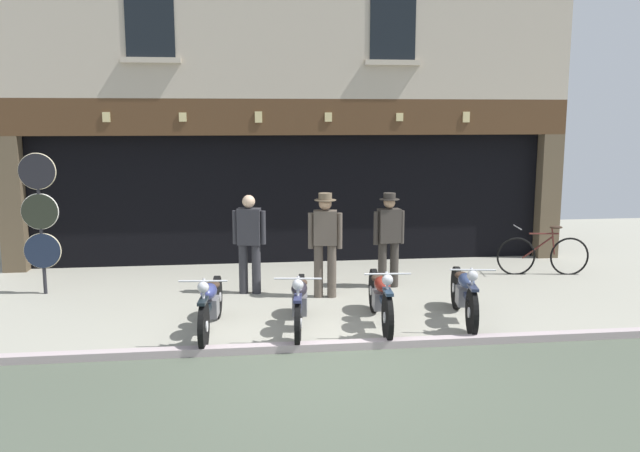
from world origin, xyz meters
TOP-DOWN VIEW (x-y plane):
  - ground at (0.00, -0.98)m, footprint 23.22×22.00m
  - shop_facade at (-0.00, 7.01)m, footprint 11.52×4.42m
  - motorcycle_left at (-1.49, 0.93)m, footprint 0.62×2.03m
  - motorcycle_center_left at (-0.26, 0.91)m, footprint 0.62×2.01m
  - motorcycle_center at (0.89, 0.95)m, footprint 0.62×2.05m
  - motorcycle_center_right at (2.14, 1.00)m, footprint 0.62×1.97m
  - salesman_left at (-0.92, 2.96)m, footprint 0.55×0.29m
  - shopkeeper_center at (0.31, 2.57)m, footprint 0.56×0.35m
  - salesman_right at (1.49, 3.08)m, footprint 0.56×0.34m
  - tyre_sign_pole at (-4.36, 3.35)m, footprint 0.61×0.06m
  - advert_board_near at (2.71, 5.40)m, footprint 0.64×0.03m
  - advert_board_far at (3.69, 5.40)m, footprint 0.72×0.03m
  - leaning_bicycle at (4.61, 3.63)m, footprint 1.73×0.50m

SIDE VIEW (x-z plane):
  - ground at x=0.00m, z-range -0.13..0.05m
  - leaning_bicycle at x=4.61m, z-range -0.09..0.86m
  - motorcycle_center_left at x=-0.26m, z-range -0.04..0.88m
  - motorcycle_left at x=-1.49m, z-range -0.04..0.88m
  - motorcycle_center_right at x=2.14m, z-range -0.03..0.89m
  - motorcycle_center at x=0.89m, z-range -0.03..0.89m
  - salesman_right at x=1.49m, z-range 0.09..1.75m
  - salesman_left at x=-0.92m, z-range 0.09..1.77m
  - shopkeeper_center at x=0.31m, z-range 0.10..1.84m
  - tyre_sign_pole at x=-4.36m, z-range 0.19..2.57m
  - shop_facade at x=0.00m, z-range -1.43..4.84m
  - advert_board_near at x=2.71m, z-range 1.26..2.22m
  - advert_board_far at x=3.69m, z-range 1.30..2.29m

